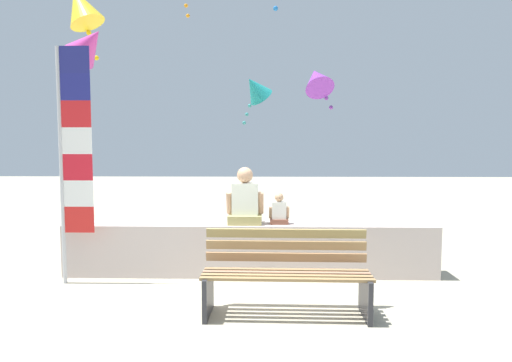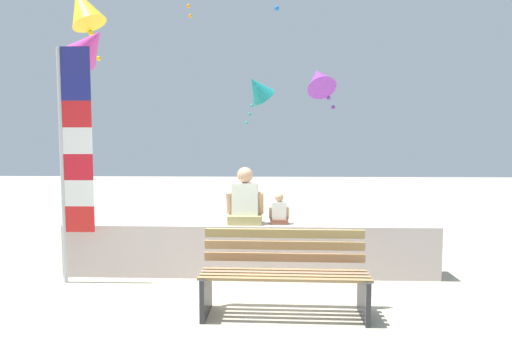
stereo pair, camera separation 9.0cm
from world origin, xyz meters
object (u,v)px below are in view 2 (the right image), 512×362
object	(u,v)px
kite_yellow	(83,7)
kite_teal	(258,88)
flag_banner	(72,150)
park_bench	(284,275)
kite_magenta	(90,45)
person_adult	(245,202)
kite_purple	(319,79)
person_child	(279,212)

from	to	relation	value
kite_yellow	kite_teal	bearing A→B (deg)	43.23
flag_banner	park_bench	bearing A→B (deg)	-19.86
flag_banner	kite_magenta	world-z (taller)	kite_magenta
park_bench	person_adult	distance (m)	1.66
park_bench	person_adult	xyz separation A→B (m)	(-0.51, 1.46, 0.60)
kite_yellow	kite_teal	size ratio (longest dim) A/B	1.01
kite_purple	park_bench	bearing A→B (deg)	-100.56
person_child	flag_banner	xyz separation A→B (m)	(-2.69, -0.47, 0.87)
person_child	flag_banner	distance (m)	2.87
kite_purple	kite_yellow	bearing A→B (deg)	-155.95
kite_yellow	kite_magenta	size ratio (longest dim) A/B	1.21
person_adult	kite_purple	xyz separation A→B (m)	(1.29, 2.69, 2.06)
person_adult	kite_magenta	size ratio (longest dim) A/B	0.84
park_bench	kite_purple	distance (m)	4.99
person_adult	park_bench	bearing A→B (deg)	-70.62
person_adult	flag_banner	bearing A→B (deg)	-168.01
person_adult	kite_magenta	bearing A→B (deg)	168.07
park_bench	flag_banner	distance (m)	3.19
kite_magenta	kite_purple	bearing A→B (deg)	31.28
park_bench	flag_banner	xyz separation A→B (m)	(-2.73, 0.99, 1.33)
person_child	kite_purple	size ratio (longest dim) A/B	0.45
person_child	flag_banner	world-z (taller)	flag_banner
flag_banner	kite_teal	distance (m)	4.71
kite_purple	kite_magenta	size ratio (longest dim) A/B	1.03
flag_banner	kite_teal	size ratio (longest dim) A/B	2.73
kite_magenta	person_adult	bearing A→B (deg)	-11.93
kite_purple	person_child	bearing A→B (deg)	-106.73
person_adult	kite_teal	bearing A→B (deg)	89.06
kite_purple	kite_teal	size ratio (longest dim) A/B	0.86
kite_yellow	kite_purple	bearing A→B (deg)	24.05
person_child	kite_purple	bearing A→B (deg)	73.27
kite_purple	kite_teal	bearing A→B (deg)	147.87
person_adult	kite_teal	xyz separation A→B (m)	(0.06, 3.46, 1.99)
kite_purple	kite_magenta	xyz separation A→B (m)	(-3.62, -2.20, 0.21)
park_bench	person_adult	world-z (taller)	person_adult
park_bench	kite_teal	xyz separation A→B (m)	(-0.46, 4.92, 2.59)
kite_yellow	person_child	bearing A→B (deg)	-17.07
kite_teal	person_adult	bearing A→B (deg)	-90.94
park_bench	kite_teal	bearing A→B (deg)	95.29
flag_banner	kite_purple	bearing A→B (deg)	42.08
kite_yellow	kite_magenta	xyz separation A→B (m)	(0.28, -0.46, -0.68)
kite_purple	kite_magenta	world-z (taller)	kite_magenta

